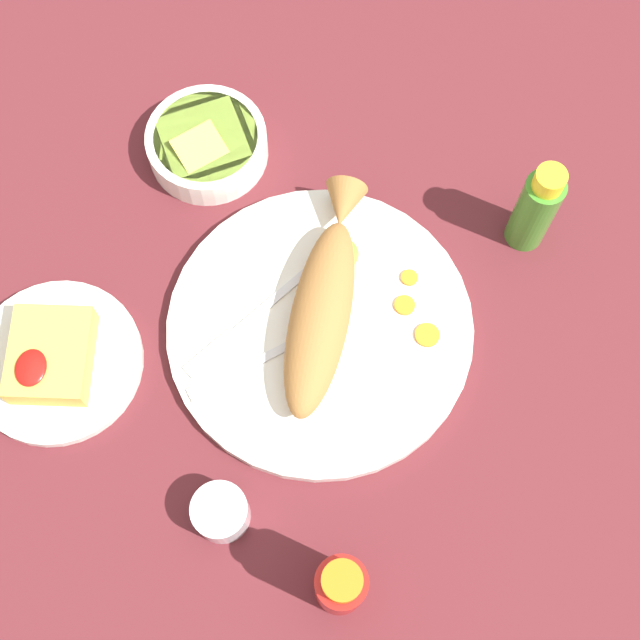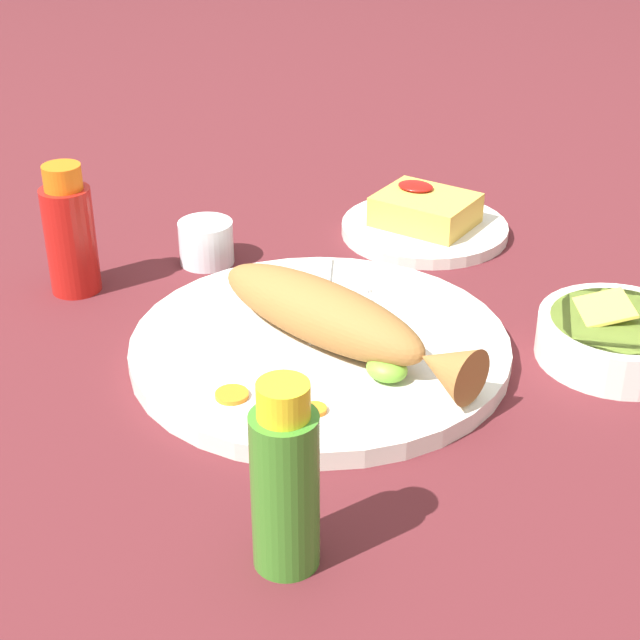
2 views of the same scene
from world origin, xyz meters
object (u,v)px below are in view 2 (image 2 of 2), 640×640
(main_plate, at_px, (320,346))
(side_plate_fries, at_px, (424,229))
(fork_far, at_px, (365,296))
(hot_sauce_bottle_red, at_px, (70,234))
(salt_cup, at_px, (206,245))
(guacamole_bowl, at_px, (618,336))
(fork_near, at_px, (321,292))
(hot_sauce_bottle_green, at_px, (285,482))
(fried_fish, at_px, (335,318))

(main_plate, xyz_separation_m, side_plate_fries, (0.05, -0.31, -0.00))
(main_plate, distance_m, fork_far, 0.10)
(side_plate_fries, bearing_deg, hot_sauce_bottle_red, 54.16)
(salt_cup, bearing_deg, fork_far, 178.59)
(fork_far, xyz_separation_m, side_plate_fries, (0.04, -0.21, -0.01))
(salt_cup, bearing_deg, side_plate_fries, -129.38)
(side_plate_fries, relative_size, guacamole_bowl, 1.32)
(fork_near, distance_m, fork_far, 0.05)
(fork_near, relative_size, hot_sauce_bottle_red, 1.18)
(hot_sauce_bottle_green, height_order, guacamole_bowl, hot_sauce_bottle_green)
(fork_near, distance_m, salt_cup, 0.17)
(salt_cup, bearing_deg, hot_sauce_bottle_green, 135.79)
(fried_fish, xyz_separation_m, fork_far, (0.03, -0.10, -0.03))
(fork_near, distance_m, side_plate_fries, 0.23)
(salt_cup, bearing_deg, fork_near, 172.60)
(hot_sauce_bottle_green, bearing_deg, main_plate, -61.18)
(fried_fish, distance_m, hot_sauce_bottle_green, 0.27)
(fried_fish, xyz_separation_m, hot_sauce_bottle_green, (-0.12, 0.25, 0.02))
(fried_fish, height_order, side_plate_fries, fried_fish)
(fork_far, bearing_deg, fried_fish, 150.32)
(fork_far, distance_m, salt_cup, 0.21)
(main_plate, bearing_deg, hot_sauce_bottle_red, 6.02)
(fork_far, distance_m, hot_sauce_bottle_red, 0.32)
(hot_sauce_bottle_red, height_order, guacamole_bowl, hot_sauce_bottle_red)
(fork_far, bearing_deg, side_plate_fries, -33.37)
(salt_cup, bearing_deg, fried_fish, 156.83)
(side_plate_fries, bearing_deg, fork_far, 101.65)
(fried_fish, relative_size, fork_near, 1.80)
(fried_fish, bearing_deg, hot_sauce_bottle_red, 14.08)
(salt_cup, height_order, guacamole_bowl, guacamole_bowl)
(fried_fish, bearing_deg, salt_cup, -14.22)
(fried_fish, distance_m, side_plate_fries, 0.32)
(hot_sauce_bottle_green, bearing_deg, guacamole_bowl, -104.21)
(hot_sauce_bottle_green, relative_size, guacamole_bowl, 0.97)
(hot_sauce_bottle_red, relative_size, side_plate_fries, 0.70)
(fried_fish, bearing_deg, hot_sauce_bottle_green, 124.59)
(main_plate, xyz_separation_m, fork_near, (0.05, -0.08, 0.01))
(hot_sauce_bottle_green, relative_size, salt_cup, 2.39)
(side_plate_fries, bearing_deg, guacamole_bowl, 151.80)
(fried_fish, height_order, fork_near, fried_fish)
(main_plate, xyz_separation_m, fork_far, (0.01, -0.09, 0.01))
(hot_sauce_bottle_red, bearing_deg, side_plate_fries, -125.84)
(fork_near, xyz_separation_m, hot_sauce_bottle_green, (-0.19, 0.33, 0.05))
(salt_cup, height_order, side_plate_fries, salt_cup)
(fork_near, xyz_separation_m, guacamole_bowl, (-0.29, -0.07, 0.00))
(main_plate, distance_m, salt_cup, 0.24)
(fried_fish, bearing_deg, main_plate, 0.00)
(side_plate_fries, xyz_separation_m, guacamole_bowl, (-0.29, 0.16, 0.02))
(fork_near, bearing_deg, fried_fish, -169.66)
(salt_cup, xyz_separation_m, side_plate_fries, (-0.17, -0.21, -0.01))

